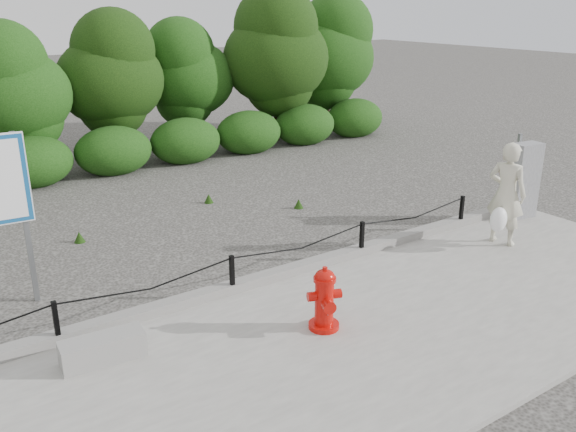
# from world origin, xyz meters

# --- Properties ---
(ground) EXTENTS (90.00, 90.00, 0.00)m
(ground) POSITION_xyz_m (0.00, 0.00, 0.00)
(ground) COLOR #2D2B28
(ground) RESTS_ON ground
(sidewalk) EXTENTS (14.00, 4.00, 0.08)m
(sidewalk) POSITION_xyz_m (0.00, -2.00, 0.04)
(sidewalk) COLOR gray
(sidewalk) RESTS_ON ground
(curb) EXTENTS (14.00, 0.22, 0.14)m
(curb) POSITION_xyz_m (0.00, 0.05, 0.15)
(curb) COLOR slate
(curb) RESTS_ON sidewalk
(chain_barrier) EXTENTS (10.06, 0.06, 0.60)m
(chain_barrier) POSITION_xyz_m (0.00, 0.00, 0.46)
(chain_barrier) COLOR black
(chain_barrier) RESTS_ON sidewalk
(treeline) EXTENTS (20.28, 3.80, 4.86)m
(treeline) POSITION_xyz_m (0.68, 8.98, 2.51)
(treeline) COLOR black
(treeline) RESTS_ON ground
(fire_hydrant) EXTENTS (0.52, 0.53, 0.87)m
(fire_hydrant) POSITION_xyz_m (0.49, -1.57, 0.50)
(fire_hydrant) COLOR #B60C06
(fire_hydrant) RESTS_ON sidewalk
(pedestrian) EXTENTS (0.82, 0.76, 1.82)m
(pedestrian) POSITION_xyz_m (4.90, -0.99, 0.97)
(pedestrian) COLOR beige
(pedestrian) RESTS_ON sidewalk
(concrete_block) EXTENTS (1.01, 0.42, 0.31)m
(concrete_block) POSITION_xyz_m (-2.16, -0.67, 0.24)
(concrete_block) COLOR gray
(concrete_block) RESTS_ON sidewalk
(utility_cabinet) EXTENTS (0.61, 0.44, 1.64)m
(utility_cabinet) POSITION_xyz_m (6.40, -0.30, 0.82)
(utility_cabinet) COLOR #939396
(utility_cabinet) RESTS_ON sidewalk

